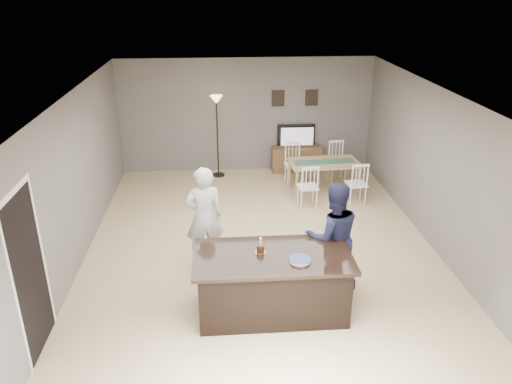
{
  "coord_description": "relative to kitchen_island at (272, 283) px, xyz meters",
  "views": [
    {
      "loc": [
        -0.68,
        -7.62,
        4.31
      ],
      "look_at": [
        -0.11,
        -0.3,
        1.19
      ],
      "focal_mm": 35.0,
      "sensor_mm": 36.0,
      "label": 1
    }
  ],
  "objects": [
    {
      "name": "tv_screen_glow",
      "position": [
        1.2,
        5.56,
        0.42
      ],
      "size": [
        0.78,
        0.0,
        0.78
      ],
      "primitive_type": "plane",
      "rotation": [
        1.57,
        0.0,
        3.14
      ],
      "color": "orange",
      "rests_on": "tv_console"
    },
    {
      "name": "television",
      "position": [
        1.2,
        5.64,
        0.41
      ],
      "size": [
        0.91,
        0.12,
        0.53
      ],
      "primitive_type": "imported",
      "rotation": [
        0.0,
        0.0,
        3.14
      ],
      "color": "black",
      "rests_on": "tv_console"
    },
    {
      "name": "birthday_cake",
      "position": [
        -0.16,
        0.09,
        0.5
      ],
      "size": [
        0.14,
        0.14,
        0.22
      ],
      "color": "gold",
      "rests_on": "kitchen_island"
    },
    {
      "name": "plate_stack",
      "position": [
        0.34,
        -0.19,
        0.47
      ],
      "size": [
        0.28,
        0.28,
        0.04
      ],
      "color": "white",
      "rests_on": "kitchen_island"
    },
    {
      "name": "kitchen_island",
      "position": [
        0.0,
        0.0,
        0.0
      ],
      "size": [
        2.15,
        1.1,
        0.9
      ],
      "color": "black",
      "rests_on": "floor"
    },
    {
      "name": "dining_table",
      "position": [
        1.58,
        4.18,
        0.13
      ],
      "size": [
        1.56,
        1.79,
        0.92
      ],
      "rotation": [
        0.0,
        0.0,
        0.07
      ],
      "color": "tan",
      "rests_on": "floor"
    },
    {
      "name": "floor_lamp",
      "position": [
        -0.7,
        5.38,
        1.04
      ],
      "size": [
        0.29,
        0.29,
        1.93
      ],
      "color": "black",
      "rests_on": "floor"
    },
    {
      "name": "doorway",
      "position": [
        -2.99,
        -0.5,
        0.8
      ],
      "size": [
        0.0,
        2.1,
        2.65
      ],
      "color": "black",
      "rests_on": "floor"
    },
    {
      "name": "room_shell",
      "position": [
        0.0,
        1.8,
        1.22
      ],
      "size": [
        8.0,
        8.0,
        8.0
      ],
      "color": "slate",
      "rests_on": "floor"
    },
    {
      "name": "man",
      "position": [
        0.95,
        0.55,
        0.39
      ],
      "size": [
        0.85,
        0.68,
        1.69
      ],
      "primitive_type": "imported",
      "rotation": [
        0.0,
        0.0,
        3.19
      ],
      "color": "#1C1F3E",
      "rests_on": "floor"
    },
    {
      "name": "tv_console",
      "position": [
        1.2,
        5.57,
        -0.15
      ],
      "size": [
        1.2,
        0.4,
        0.6
      ],
      "primitive_type": "cube",
      "color": "brown",
      "rests_on": "floor"
    },
    {
      "name": "woman",
      "position": [
        -0.95,
        1.35,
        0.39
      ],
      "size": [
        0.69,
        0.52,
        1.69
      ],
      "primitive_type": "imported",
      "rotation": [
        0.0,
        0.0,
        3.34
      ],
      "color": "silver",
      "rests_on": "floor"
    },
    {
      "name": "floor",
      "position": [
        0.0,
        1.8,
        -0.45
      ],
      "size": [
        8.0,
        8.0,
        0.0
      ],
      "primitive_type": "plane",
      "color": "tan",
      "rests_on": "ground"
    },
    {
      "name": "picture_frames",
      "position": [
        1.15,
        5.78,
        1.3
      ],
      "size": [
        1.1,
        0.02,
        0.38
      ],
      "color": "black",
      "rests_on": "room_shell"
    }
  ]
}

